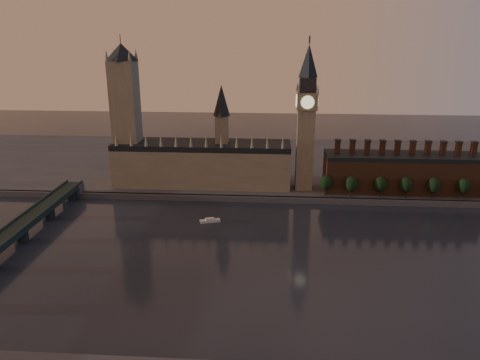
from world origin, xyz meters
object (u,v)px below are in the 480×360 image
object	(u,v)px
big_ben	(306,117)
westminster_bridge	(1,245)
river_boat	(210,220)
victoria_tower	(126,110)

from	to	relation	value
big_ben	westminster_bridge	size ratio (longest dim) A/B	0.54
big_ben	river_boat	xyz separation A→B (m)	(-61.49, -57.70, -55.85)
big_ben	victoria_tower	bearing A→B (deg)	177.80
westminster_bridge	river_boat	bearing A→B (deg)	27.98
westminster_bridge	big_ben	bearing A→B (deg)	34.33
victoria_tower	westminster_bridge	xyz separation A→B (m)	(-35.00, -117.70, -51.65)
victoria_tower	big_ben	distance (m)	130.12
big_ben	westminster_bridge	bearing A→B (deg)	-145.67
big_ben	river_boat	distance (m)	101.14
river_boat	big_ben	bearing A→B (deg)	26.14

